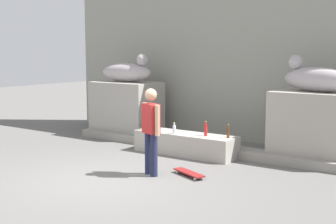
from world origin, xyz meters
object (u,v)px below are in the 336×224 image
at_px(bottle_brown, 228,132).
at_px(bottle_red, 206,130).
at_px(statue_reclining_left, 127,72).
at_px(statue_reclining_right, 316,78).
at_px(bottle_blue, 146,125).
at_px(bottle_clear, 174,129).
at_px(skater, 151,128).
at_px(skateboard, 189,173).

height_order(bottle_brown, bottle_red, bottle_red).
bearing_deg(statue_reclining_left, bottle_brown, -18.29).
bearing_deg(statue_reclining_right, bottle_blue, 30.38).
height_order(bottle_brown, bottle_clear, bottle_brown).
height_order(skater, bottle_red, skater).
height_order(statue_reclining_right, skater, statue_reclining_right).
relative_size(bottle_red, bottle_blue, 1.13).
bearing_deg(skateboard, bottle_clear, -23.86).
relative_size(skateboard, bottle_blue, 2.80).
xyz_separation_m(statue_reclining_right, bottle_red, (-2.06, -1.09, -1.16)).
bearing_deg(bottle_brown, skater, -107.24).
xyz_separation_m(skateboard, bottle_blue, (-2.15, 1.43, 0.55)).
xyz_separation_m(statue_reclining_left, bottle_clear, (2.45, -1.28, -1.19)).
xyz_separation_m(statue_reclining_left, bottle_red, (3.16, -1.08, -1.16)).
bearing_deg(statue_reclining_left, skateboard, -38.07).
relative_size(skateboard, bottle_red, 2.48).
height_order(bottle_clear, bottle_blue, bottle_blue).
height_order(skater, bottle_brown, skater).
height_order(statue_reclining_right, bottle_red, statue_reclining_right).
bearing_deg(skateboard, bottle_brown, -66.51).
relative_size(statue_reclining_left, bottle_brown, 5.46).
bearing_deg(bottle_clear, bottle_red, 15.76).
bearing_deg(bottle_red, bottle_blue, -176.63).
xyz_separation_m(bottle_brown, bottle_red, (-0.52, -0.07, 0.02)).
bearing_deg(bottle_blue, skater, -49.58).
xyz_separation_m(skater, skateboard, (0.63, 0.36, -0.86)).
bearing_deg(statue_reclining_right, skateboard, 72.36).
xyz_separation_m(skateboard, bottle_clear, (-1.25, 1.32, 0.54)).
distance_m(statue_reclining_right, bottle_red, 2.60).
xyz_separation_m(skater, bottle_blue, (-1.52, 1.79, -0.31)).
bearing_deg(bottle_red, skateboard, -70.31).
distance_m(skater, skateboard, 1.12).
distance_m(statue_reclining_right, bottle_blue, 4.03).
bearing_deg(bottle_red, bottle_clear, -164.24).
bearing_deg(statue_reclining_right, bottle_clear, 37.46).
xyz_separation_m(statue_reclining_left, skater, (3.08, -2.97, -0.86)).
distance_m(statue_reclining_left, bottle_blue, 2.28).
xyz_separation_m(statue_reclining_right, bottle_brown, (-1.54, -1.02, -1.17)).
bearing_deg(skater, bottle_brown, -86.02).
bearing_deg(skater, statue_reclining_left, -22.72).
distance_m(statue_reclining_right, bottle_brown, 2.19).
relative_size(statue_reclining_right, bottle_brown, 5.65).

